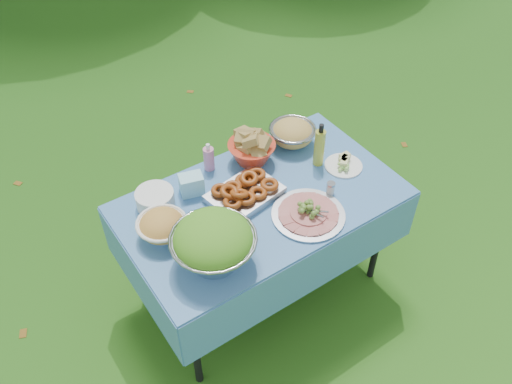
% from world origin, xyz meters
% --- Properties ---
extents(ground, '(80.00, 80.00, 0.00)m').
position_xyz_m(ground, '(0.00, 0.00, 0.00)').
color(ground, '#0C3509').
rests_on(ground, ground).
extents(picnic_table, '(1.46, 0.86, 0.76)m').
position_xyz_m(picnic_table, '(0.00, 0.00, 0.38)').
color(picnic_table, '#77BCE6').
rests_on(picnic_table, ground).
extents(salad_bowl, '(0.52, 0.52, 0.26)m').
position_xyz_m(salad_bowl, '(-0.41, -0.22, 0.89)').
color(salad_bowl, '#95999D').
rests_on(salad_bowl, picnic_table).
extents(pasta_bowl_white, '(0.28, 0.28, 0.14)m').
position_xyz_m(pasta_bowl_white, '(-0.54, 0.06, 0.83)').
color(pasta_bowl_white, white).
rests_on(pasta_bowl_white, picnic_table).
extents(plate_stack, '(0.21, 0.21, 0.09)m').
position_xyz_m(plate_stack, '(-0.48, 0.27, 0.81)').
color(plate_stack, white).
rests_on(plate_stack, picnic_table).
extents(wipes_box, '(0.14, 0.12, 0.11)m').
position_xyz_m(wipes_box, '(-0.27, 0.25, 0.82)').
color(wipes_box, '#99E6F9').
rests_on(wipes_box, picnic_table).
extents(sanitizer_bottle, '(0.08, 0.08, 0.17)m').
position_xyz_m(sanitizer_bottle, '(-0.10, 0.36, 0.85)').
color(sanitizer_bottle, pink).
rests_on(sanitizer_bottle, picnic_table).
extents(bread_bowl, '(0.33, 0.33, 0.18)m').
position_xyz_m(bread_bowl, '(0.13, 0.29, 0.85)').
color(bread_bowl, red).
rests_on(bread_bowl, picnic_table).
extents(pasta_bowl_steel, '(0.31, 0.31, 0.14)m').
position_xyz_m(pasta_bowl_steel, '(0.42, 0.29, 0.83)').
color(pasta_bowl_steel, '#95999D').
rests_on(pasta_bowl_steel, picnic_table).
extents(fried_tray, '(0.40, 0.31, 0.09)m').
position_xyz_m(fried_tray, '(-0.07, 0.06, 0.80)').
color(fried_tray, silver).
rests_on(fried_tray, picnic_table).
extents(charcuterie_platter, '(0.38, 0.38, 0.09)m').
position_xyz_m(charcuterie_platter, '(0.13, -0.23, 0.80)').
color(charcuterie_platter, '#B1B4B9').
rests_on(charcuterie_platter, picnic_table).
extents(oil_bottle, '(0.08, 0.08, 0.27)m').
position_xyz_m(oil_bottle, '(0.42, 0.06, 0.89)').
color(oil_bottle, '#A7B032').
rests_on(oil_bottle, picnic_table).
extents(cheese_plate, '(0.25, 0.25, 0.06)m').
position_xyz_m(cheese_plate, '(0.53, -0.04, 0.79)').
color(cheese_plate, white).
rests_on(cheese_plate, picnic_table).
extents(shaker, '(0.05, 0.05, 0.07)m').
position_xyz_m(shaker, '(0.32, -0.17, 0.80)').
color(shaker, silver).
rests_on(shaker, picnic_table).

